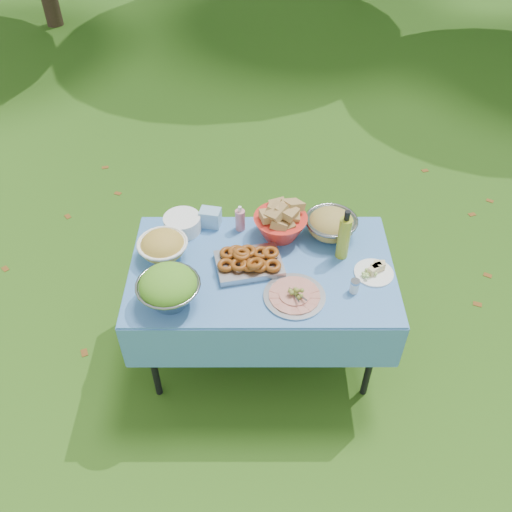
{
  "coord_description": "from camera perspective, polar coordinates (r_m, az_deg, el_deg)",
  "views": [
    {
      "loc": [
        -0.03,
        -2.12,
        2.88
      ],
      "look_at": [
        -0.03,
        0.0,
        0.84
      ],
      "focal_mm": 38.0,
      "sensor_mm": 36.0,
      "label": 1
    }
  ],
  "objects": [
    {
      "name": "bread_bowl",
      "position": [
        3.13,
        2.59,
        3.64
      ],
      "size": [
        0.39,
        0.39,
        0.21
      ],
      "primitive_type": null,
      "rotation": [
        0.0,
        0.0,
        -0.32
      ],
      "color": "red",
      "rests_on": "picnic_table"
    },
    {
      "name": "fried_tray",
      "position": [
        2.97,
        -0.74,
        -0.58
      ],
      "size": [
        0.4,
        0.32,
        0.08
      ],
      "primitive_type": "cube",
      "rotation": [
        0.0,
        0.0,
        0.21
      ],
      "color": "#A5A4A9",
      "rests_on": "picnic_table"
    },
    {
      "name": "salad_bowl",
      "position": [
        2.78,
        -9.21,
        -3.33
      ],
      "size": [
        0.37,
        0.37,
        0.21
      ],
      "primitive_type": null,
      "rotation": [
        0.0,
        0.0,
        0.16
      ],
      "color": "gray",
      "rests_on": "picnic_table"
    },
    {
      "name": "charcuterie_platter",
      "position": [
        2.83,
        4.1,
        -3.8
      ],
      "size": [
        0.41,
        0.41,
        0.08
      ],
      "primitive_type": "cylinder",
      "rotation": [
        0.0,
        0.0,
        0.3
      ],
      "color": "#AAACB1",
      "rests_on": "picnic_table"
    },
    {
      "name": "shaker",
      "position": [
        2.89,
        10.34,
        -3.14
      ],
      "size": [
        0.06,
        0.06,
        0.08
      ],
      "primitive_type": "cylinder",
      "rotation": [
        0.0,
        0.0,
        0.34
      ],
      "color": "silver",
      "rests_on": "picnic_table"
    },
    {
      "name": "sanitizer_bottle",
      "position": [
        3.18,
        -1.68,
        4.02
      ],
      "size": [
        0.08,
        0.08,
        0.17
      ],
      "primitive_type": "cylinder",
      "rotation": [
        0.0,
        0.0,
        -0.41
      ],
      "color": "#D77E8D",
      "rests_on": "picnic_table"
    },
    {
      "name": "ground",
      "position": [
        3.58,
        0.52,
        -9.78
      ],
      "size": [
        80.0,
        80.0,
        0.0
      ],
      "primitive_type": "plane",
      "color": "#143309",
      "rests_on": "ground"
    },
    {
      "name": "plate_stack",
      "position": [
        3.22,
        -7.76,
        3.4
      ],
      "size": [
        0.22,
        0.22,
        0.1
      ],
      "primitive_type": "cylinder",
      "rotation": [
        0.0,
        0.0,
        0.02
      ],
      "color": "white",
      "rests_on": "picnic_table"
    },
    {
      "name": "pasta_bowl_white",
      "position": [
        3.05,
        -9.79,
        1.04
      ],
      "size": [
        0.33,
        0.33,
        0.15
      ],
      "primitive_type": null,
      "rotation": [
        0.0,
        0.0,
        -0.24
      ],
      "color": "white",
      "rests_on": "picnic_table"
    },
    {
      "name": "wipes_box",
      "position": [
        3.24,
        -4.82,
        4.06
      ],
      "size": [
        0.14,
        0.11,
        0.11
      ],
      "primitive_type": "cube",
      "rotation": [
        0.0,
        0.0,
        -0.2
      ],
      "color": "#8BBEE2",
      "rests_on": "picnic_table"
    },
    {
      "name": "oil_bottle",
      "position": [
        3.0,
        9.29,
        2.27
      ],
      "size": [
        0.08,
        0.08,
        0.32
      ],
      "primitive_type": "cylinder",
      "rotation": [
        0.0,
        0.0,
        0.1
      ],
      "color": "#9EA925",
      "rests_on": "picnic_table"
    },
    {
      "name": "cheese_plate",
      "position": [
        3.01,
        12.35,
        -1.41
      ],
      "size": [
        0.27,
        0.27,
        0.06
      ],
      "primitive_type": "cylinder",
      "rotation": [
        0.0,
        0.0,
        -0.28
      ],
      "color": "white",
      "rests_on": "picnic_table"
    },
    {
      "name": "pasta_bowl_steel",
      "position": [
        3.17,
        7.9,
        3.35
      ],
      "size": [
        0.33,
        0.33,
        0.16
      ],
      "primitive_type": null,
      "rotation": [
        0.0,
        0.0,
        -0.1
      ],
      "color": "gray",
      "rests_on": "picnic_table"
    },
    {
      "name": "picnic_table",
      "position": [
        3.28,
        0.57,
        -5.84
      ],
      "size": [
        1.46,
        0.86,
        0.76
      ],
      "primitive_type": "cube",
      "color": "#80B6F7",
      "rests_on": "ground"
    }
  ]
}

